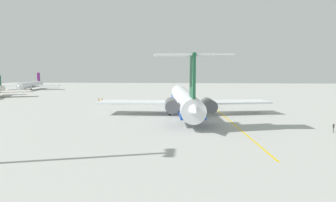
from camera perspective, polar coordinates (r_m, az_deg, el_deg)
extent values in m
plane|color=#ADADA8|center=(76.26, 10.63, -2.28)|extent=(298.34, 298.34, 0.00)
cylinder|color=silver|center=(71.99, 3.18, 0.35)|extent=(42.89, 8.35, 4.55)
cone|color=silver|center=(93.16, 2.12, 1.75)|extent=(5.11, 4.77, 4.37)
cone|color=silver|center=(50.87, 5.11, -1.75)|extent=(6.95, 4.45, 3.87)
cube|color=#19429E|center=(72.10, 3.17, -0.46)|extent=(41.95, 8.35, 1.00)
cube|color=silver|center=(73.02, -6.12, -0.22)|extent=(7.39, 19.06, 0.45)
cube|color=silver|center=(74.87, 12.12, -0.16)|extent=(10.64, 19.97, 0.45)
cylinder|color=#515156|center=(57.16, 0.71, -0.89)|extent=(5.90, 3.14, 2.64)
cube|color=silver|center=(57.20, 1.50, -0.88)|extent=(3.53, 1.75, 0.55)
cylinder|color=#515156|center=(57.90, 7.97, -0.85)|extent=(5.90, 3.14, 2.64)
cube|color=silver|center=(57.77, 7.19, -0.86)|extent=(3.53, 1.75, 0.55)
cube|color=#195133|center=(53.19, 4.83, 4.99)|extent=(6.18, 1.00, 8.06)
cube|color=silver|center=(52.48, 0.91, 9.04)|extent=(4.84, 6.99, 0.32)
cube|color=silver|center=(53.28, 8.87, 8.92)|extent=(4.84, 6.99, 0.32)
cylinder|color=black|center=(85.13, 2.47, -0.10)|extent=(0.50, 0.50, 3.45)
cylinder|color=black|center=(70.63, 0.32, -1.45)|extent=(0.50, 0.50, 3.45)
cylinder|color=black|center=(71.22, 6.18, -1.42)|extent=(0.50, 0.50, 3.45)
cube|color=silver|center=(131.16, -27.91, 1.65)|extent=(8.52, 13.02, 0.38)
cube|color=#195133|center=(143.63, -30.10, 3.51)|extent=(3.38, 1.49, 4.35)
cylinder|color=silver|center=(170.72, -25.29, 2.88)|extent=(28.37, 7.46, 3.37)
cone|color=silver|center=(157.62, -27.08, 2.54)|extent=(3.20, 3.57, 3.20)
cube|color=silver|center=(168.06, -22.69, 2.83)|extent=(6.73, 13.44, 0.40)
cube|color=silver|center=(173.75, -27.79, 2.69)|extent=(6.73, 13.44, 0.40)
cube|color=#7A197F|center=(181.79, -24.03, 4.38)|extent=(3.69, 0.87, 4.59)
cylinder|color=black|center=(170.80, -25.27, 2.39)|extent=(0.40, 0.40, 2.27)
cylinder|color=black|center=(96.08, -13.42, -0.30)|extent=(0.11, 0.11, 0.85)
cylinder|color=black|center=(96.18, -13.35, -0.29)|extent=(0.11, 0.11, 0.85)
cylinder|color=orange|center=(96.05, -13.40, 0.16)|extent=(0.29, 0.29, 0.67)
sphere|color=brown|center=(96.00, -13.41, 0.44)|extent=(0.27, 0.27, 0.27)
cylinder|color=orange|center=(95.91, -13.48, 0.17)|extent=(0.08, 0.08, 0.57)
cylinder|color=orange|center=(96.17, -13.32, 0.19)|extent=(0.08, 0.08, 0.57)
cylinder|color=black|center=(60.05, 29.67, -4.98)|extent=(0.10, 0.10, 0.82)
cylinder|color=black|center=(60.19, 29.67, -4.96)|extent=(0.10, 0.10, 0.82)
cylinder|color=#262628|center=(59.99, 29.71, -4.28)|extent=(0.28, 0.28, 0.65)
sphere|color=tan|center=(59.91, 29.73, -3.86)|extent=(0.26, 0.26, 0.26)
cylinder|color=#262628|center=(59.81, 29.70, -4.28)|extent=(0.08, 0.08, 0.55)
cylinder|color=#262628|center=(60.16, 29.72, -4.22)|extent=(0.08, 0.08, 0.55)
cylinder|color=black|center=(92.61, -10.81, -0.50)|extent=(0.10, 0.10, 0.79)
cylinder|color=black|center=(92.68, -10.73, -0.50)|extent=(0.10, 0.10, 0.79)
cylinder|color=#262628|center=(92.56, -10.78, -0.06)|extent=(0.27, 0.27, 0.63)
sphere|color=brown|center=(92.51, -10.78, 0.21)|extent=(0.25, 0.25, 0.25)
cylinder|color=#262628|center=(92.47, -10.87, -0.05)|extent=(0.07, 0.07, 0.53)
cylinder|color=#262628|center=(92.65, -10.69, -0.03)|extent=(0.07, 0.07, 0.53)
cylinder|color=black|center=(98.80, -12.85, -0.12)|extent=(0.10, 0.10, 0.79)
cylinder|color=black|center=(98.78, -12.77, -0.12)|extent=(0.10, 0.10, 0.79)
cylinder|color=orange|center=(98.71, -12.82, 0.29)|extent=(0.27, 0.27, 0.63)
sphere|color=#DBB28E|center=(98.67, -12.82, 0.54)|extent=(0.25, 0.25, 0.25)
cylinder|color=orange|center=(98.74, -12.92, 0.31)|extent=(0.07, 0.07, 0.53)
cylinder|color=orange|center=(98.68, -12.72, 0.31)|extent=(0.07, 0.07, 0.53)
cone|color=#EA590F|center=(97.69, 11.01, -0.22)|extent=(0.40, 0.40, 0.55)
cone|color=#EA590F|center=(97.70, 12.06, -0.24)|extent=(0.40, 0.40, 0.55)
cube|color=gold|center=(73.02, 10.63, -2.66)|extent=(72.81, 5.30, 0.01)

